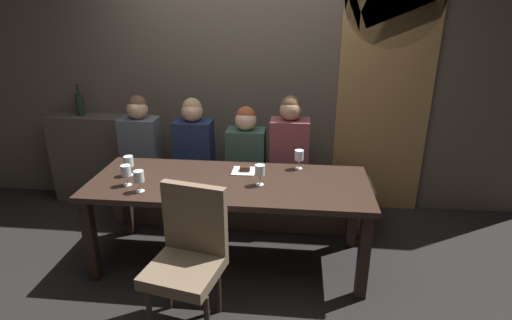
{
  "coord_description": "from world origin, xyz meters",
  "views": [
    {
      "loc": [
        0.52,
        -2.91,
        2.05
      ],
      "look_at": [
        0.19,
        0.22,
        0.84
      ],
      "focal_mm": 28.67,
      "sensor_mm": 36.0,
      "label": 1
    }
  ],
  "objects_px": {
    "wine_glass_center_front": "(299,156)",
    "wine_glass_center_back": "(129,162)",
    "dessert_plate": "(244,170)",
    "wine_bottle_dark_red": "(80,104)",
    "wine_glass_near_left": "(139,177)",
    "dining_table": "(229,191)",
    "wine_glass_end_left": "(126,172)",
    "diner_far_end": "(246,146)",
    "banquette_bench": "(242,200)",
    "fork_on_table": "(260,173)",
    "chair_near_side": "(189,251)",
    "diner_bearded": "(194,141)",
    "diner_near_end": "(290,142)",
    "wine_glass_far_left": "(260,171)",
    "diner_redhead": "(140,138)"
  },
  "relations": [
    {
      "from": "chair_near_side",
      "to": "wine_bottle_dark_red",
      "type": "xyz_separation_m",
      "value": [
        -1.6,
        1.78,
        0.51
      ]
    },
    {
      "from": "fork_on_table",
      "to": "diner_far_end",
      "type": "bearing_deg",
      "value": 102.98
    },
    {
      "from": "wine_glass_center_front",
      "to": "wine_glass_near_left",
      "type": "distance_m",
      "value": 1.31
    },
    {
      "from": "diner_bearded",
      "to": "diner_near_end",
      "type": "relative_size",
      "value": 0.95
    },
    {
      "from": "diner_bearded",
      "to": "wine_bottle_dark_red",
      "type": "xyz_separation_m",
      "value": [
        -1.28,
        0.33,
        0.25
      ]
    },
    {
      "from": "dining_table",
      "to": "banquette_bench",
      "type": "relative_size",
      "value": 0.88
    },
    {
      "from": "dessert_plate",
      "to": "wine_glass_far_left",
      "type": "bearing_deg",
      "value": -58.02
    },
    {
      "from": "dining_table",
      "to": "wine_glass_end_left",
      "type": "height_order",
      "value": "wine_glass_end_left"
    },
    {
      "from": "diner_near_end",
      "to": "wine_glass_near_left",
      "type": "relative_size",
      "value": 5.05
    },
    {
      "from": "diner_bearded",
      "to": "diner_near_end",
      "type": "xyz_separation_m",
      "value": [
        0.92,
        -0.02,
        0.02
      ]
    },
    {
      "from": "diner_bearded",
      "to": "wine_glass_center_front",
      "type": "relative_size",
      "value": 4.78
    },
    {
      "from": "chair_near_side",
      "to": "dessert_plate",
      "type": "distance_m",
      "value": 0.97
    },
    {
      "from": "diner_redhead",
      "to": "diner_far_end",
      "type": "distance_m",
      "value": 1.04
    },
    {
      "from": "dining_table",
      "to": "diner_far_end",
      "type": "height_order",
      "value": "diner_far_end"
    },
    {
      "from": "wine_glass_end_left",
      "to": "wine_glass_center_front",
      "type": "bearing_deg",
      "value": 20.07
    },
    {
      "from": "fork_on_table",
      "to": "wine_glass_center_back",
      "type": "bearing_deg",
      "value": -178.21
    },
    {
      "from": "wine_glass_center_front",
      "to": "fork_on_table",
      "type": "height_order",
      "value": "wine_glass_center_front"
    },
    {
      "from": "wine_glass_far_left",
      "to": "diner_bearded",
      "type": "bearing_deg",
      "value": 132.71
    },
    {
      "from": "wine_bottle_dark_red",
      "to": "wine_glass_far_left",
      "type": "bearing_deg",
      "value": -28.92
    },
    {
      "from": "dessert_plate",
      "to": "diner_far_end",
      "type": "bearing_deg",
      "value": 95.64
    },
    {
      "from": "wine_glass_center_back",
      "to": "diner_near_end",
      "type": "bearing_deg",
      "value": 27.81
    },
    {
      "from": "diner_near_end",
      "to": "wine_glass_center_front",
      "type": "xyz_separation_m",
      "value": [
        0.09,
        -0.38,
        0.01
      ]
    },
    {
      "from": "wine_glass_far_left",
      "to": "wine_glass_center_back",
      "type": "bearing_deg",
      "value": 175.93
    },
    {
      "from": "diner_near_end",
      "to": "wine_glass_center_back",
      "type": "xyz_separation_m",
      "value": [
        -1.28,
        -0.67,
        0.01
      ]
    },
    {
      "from": "dessert_plate",
      "to": "fork_on_table",
      "type": "height_order",
      "value": "dessert_plate"
    },
    {
      "from": "diner_redhead",
      "to": "wine_glass_near_left",
      "type": "bearing_deg",
      "value": -69.57
    },
    {
      "from": "wine_glass_center_front",
      "to": "fork_on_table",
      "type": "bearing_deg",
      "value": -156.44
    },
    {
      "from": "chair_near_side",
      "to": "wine_glass_center_back",
      "type": "distance_m",
      "value": 1.05
    },
    {
      "from": "chair_near_side",
      "to": "wine_glass_center_back",
      "type": "xyz_separation_m",
      "value": [
        -0.68,
        0.75,
        0.3
      ]
    },
    {
      "from": "banquette_bench",
      "to": "diner_near_end",
      "type": "bearing_deg",
      "value": 0.42
    },
    {
      "from": "diner_bearded",
      "to": "chair_near_side",
      "type": "bearing_deg",
      "value": -77.65
    },
    {
      "from": "diner_bearded",
      "to": "fork_on_table",
      "type": "height_order",
      "value": "diner_bearded"
    },
    {
      "from": "chair_near_side",
      "to": "diner_far_end",
      "type": "bearing_deg",
      "value": 82.43
    },
    {
      "from": "wine_glass_center_front",
      "to": "dessert_plate",
      "type": "relative_size",
      "value": 0.86
    },
    {
      "from": "wine_glass_center_front",
      "to": "wine_glass_far_left",
      "type": "relative_size",
      "value": 1.0
    },
    {
      "from": "banquette_bench",
      "to": "diner_redhead",
      "type": "bearing_deg",
      "value": 178.48
    },
    {
      "from": "banquette_bench",
      "to": "fork_on_table",
      "type": "distance_m",
      "value": 0.77
    },
    {
      "from": "chair_near_side",
      "to": "dessert_plate",
      "type": "relative_size",
      "value": 5.16
    },
    {
      "from": "diner_bearded",
      "to": "dessert_plate",
      "type": "bearing_deg",
      "value": -43.23
    },
    {
      "from": "wine_glass_end_left",
      "to": "banquette_bench",
      "type": "bearing_deg",
      "value": 48.28
    },
    {
      "from": "banquette_bench",
      "to": "wine_glass_near_left",
      "type": "distance_m",
      "value": 1.3
    },
    {
      "from": "wine_glass_center_front",
      "to": "wine_glass_center_back",
      "type": "distance_m",
      "value": 1.4
    },
    {
      "from": "wine_bottle_dark_red",
      "to": "wine_glass_near_left",
      "type": "xyz_separation_m",
      "value": [
        1.12,
        -1.31,
        -0.22
      ]
    },
    {
      "from": "wine_glass_center_back",
      "to": "wine_glass_near_left",
      "type": "bearing_deg",
      "value": -55.59
    },
    {
      "from": "diner_far_end",
      "to": "wine_glass_center_front",
      "type": "bearing_deg",
      "value": -38.23
    },
    {
      "from": "dining_table",
      "to": "banquette_bench",
      "type": "height_order",
      "value": "dining_table"
    },
    {
      "from": "banquette_bench",
      "to": "dining_table",
      "type": "bearing_deg",
      "value": -90.0
    },
    {
      "from": "wine_glass_end_left",
      "to": "fork_on_table",
      "type": "height_order",
      "value": "wine_glass_end_left"
    },
    {
      "from": "banquette_bench",
      "to": "fork_on_table",
      "type": "height_order",
      "value": "fork_on_table"
    },
    {
      "from": "chair_near_side",
      "to": "fork_on_table",
      "type": "xyz_separation_m",
      "value": [
        0.38,
        0.9,
        0.18
      ]
    }
  ]
}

